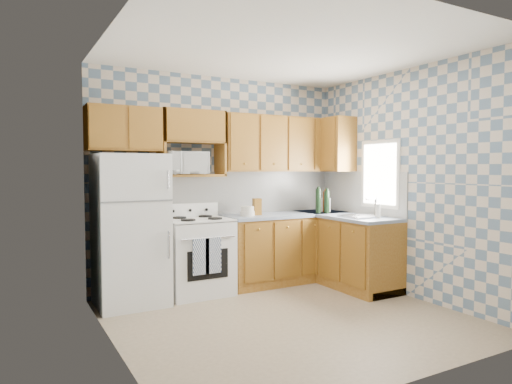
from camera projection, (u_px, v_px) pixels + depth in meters
floor at (287, 318)px, 4.64m from camera, size 3.40×3.40×0.00m
back_wall at (221, 182)px, 5.97m from camera, size 3.40×0.02×2.70m
right_wall at (408, 183)px, 5.40m from camera, size 0.02×3.20×2.70m
backsplash_back at (248, 192)px, 6.16m from camera, size 2.60×0.02×0.56m
backsplash_right at (361, 192)px, 6.10m from camera, size 0.02×1.60×0.56m
refrigerator at (130, 230)px, 5.07m from camera, size 0.75×0.70×1.68m
stove_body at (197, 257)px, 5.50m from camera, size 0.76×0.65×0.90m
cooktop at (197, 220)px, 5.48m from camera, size 0.76×0.65×0.02m
backguard at (189, 210)px, 5.72m from camera, size 0.76×0.08×0.17m
dish_towel_left at (201, 257)px, 5.15m from camera, size 0.19×0.02×0.41m
dish_towel_right at (213, 255)px, 5.23m from camera, size 0.19×0.02×0.41m
base_cabinets_back at (286, 248)px, 6.16m from camera, size 1.75×0.60×0.88m
base_cabinets_right at (344, 251)px, 6.00m from camera, size 0.60×1.60×0.88m
countertop_back at (287, 215)px, 6.13m from camera, size 1.77×0.63×0.04m
countertop_right at (344, 216)px, 5.97m from camera, size 0.63×1.60×0.04m
upper_cabinets_back at (281, 144)px, 6.20m from camera, size 1.75×0.33×0.74m
upper_cabinets_fridge at (123, 129)px, 5.17m from camera, size 0.82×0.33×0.50m
upper_cabinets_right at (331, 145)px, 6.38m from camera, size 0.33×0.70×0.74m
microwave_shelf at (192, 175)px, 5.59m from camera, size 0.80×0.33×0.03m
microwave at (185, 163)px, 5.49m from camera, size 0.54×0.40×0.27m
sink at (362, 216)px, 5.67m from camera, size 0.48×0.40×0.03m
window at (380, 174)px, 5.78m from camera, size 0.02×0.66×0.86m
bottle_0 at (318, 201)px, 6.13m from camera, size 0.07×0.07×0.33m
bottle_1 at (327, 202)px, 6.13m from camera, size 0.07×0.07×0.31m
bottle_2 at (325, 202)px, 6.24m from camera, size 0.07×0.07×0.29m
knife_block at (257, 207)px, 5.89m from camera, size 0.11×0.11×0.22m
electric_kettle at (325, 205)px, 6.33m from camera, size 0.15×0.15×0.19m
food_containers at (247, 211)px, 5.76m from camera, size 0.18×0.18×0.12m
soap_bottle at (378, 211)px, 5.53m from camera, size 0.06×0.06×0.17m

